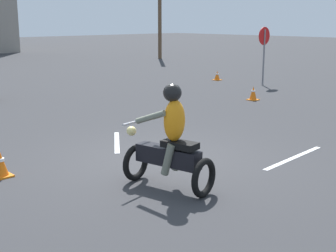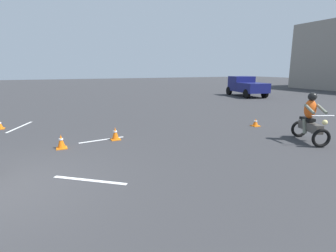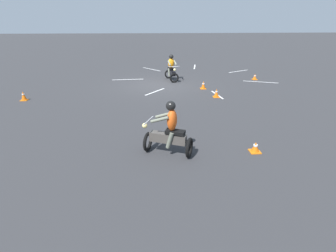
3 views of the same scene
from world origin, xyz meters
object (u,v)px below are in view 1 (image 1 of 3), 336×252
(traffic_cone_far_right, at_px, (217,76))
(stop_sign, at_px, (264,44))
(motorcycle_rider_foreground, at_px, (170,144))
(utility_pole_near, at_px, (160,4))
(traffic_cone_far_center, at_px, (1,165))
(traffic_cone_far_left, at_px, (253,93))

(traffic_cone_far_right, bearing_deg, stop_sign, -88.27)
(motorcycle_rider_foreground, relative_size, utility_pole_near, 0.23)
(motorcycle_rider_foreground, height_order, traffic_cone_far_center, motorcycle_rider_foreground)
(traffic_cone_far_right, xyz_separation_m, utility_pole_near, (5.99, 10.12, 3.39))
(utility_pole_near, bearing_deg, motorcycle_rider_foreground, -132.47)
(utility_pole_near, bearing_deg, traffic_cone_far_left, -122.45)
(traffic_cone_far_right, bearing_deg, traffic_cone_far_left, -126.61)
(stop_sign, bearing_deg, traffic_cone_far_center, -164.30)
(traffic_cone_far_right, bearing_deg, utility_pole_near, 59.39)
(motorcycle_rider_foreground, height_order, stop_sign, stop_sign)
(traffic_cone_far_center, bearing_deg, stop_sign, 15.70)
(traffic_cone_far_center, xyz_separation_m, utility_pole_near, (18.41, 15.94, 3.37))
(traffic_cone_far_right, relative_size, traffic_cone_far_left, 0.88)
(motorcycle_rider_foreground, relative_size, traffic_cone_far_right, 4.10)
(traffic_cone_far_center, height_order, traffic_cone_far_left, traffic_cone_far_left)
(motorcycle_rider_foreground, height_order, traffic_cone_far_right, motorcycle_rider_foreground)
(motorcycle_rider_foreground, relative_size, stop_sign, 0.72)
(motorcycle_rider_foreground, xyz_separation_m, stop_sign, (10.84, 5.88, 0.91))
(stop_sign, height_order, utility_pole_near, utility_pole_near)
(stop_sign, xyz_separation_m, traffic_cone_far_center, (-12.49, -3.51, -1.42))
(traffic_cone_far_left, bearing_deg, stop_sign, 30.44)
(traffic_cone_far_center, distance_m, traffic_cone_far_left, 9.47)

